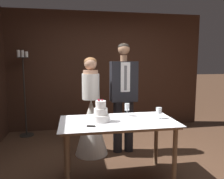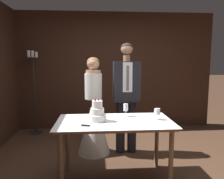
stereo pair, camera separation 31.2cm
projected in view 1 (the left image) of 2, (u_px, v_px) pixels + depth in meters
ground_plane at (130, 175)px, 2.94m from camera, size 40.00×40.00×0.00m
wall_back at (106, 71)px, 4.96m from camera, size 4.48×0.12×2.60m
cake_table at (118, 128)px, 2.76m from camera, size 1.45×0.78×0.78m
tiered_cake at (101, 113)px, 2.71m from camera, size 0.22×0.22×0.28m
cake_knife at (98, 127)px, 2.48m from camera, size 0.41×0.13×0.02m
wine_glass_near at (159, 111)px, 2.85m from camera, size 0.07×0.07×0.15m
wine_glass_middle at (127, 108)px, 2.97m from camera, size 0.06×0.06×0.17m
bride at (91, 119)px, 3.57m from camera, size 0.54×0.54×1.59m
groom at (124, 93)px, 3.60m from camera, size 0.43×0.25×1.81m
candle_stand at (24, 93)px, 4.39m from camera, size 0.28×0.28×1.74m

